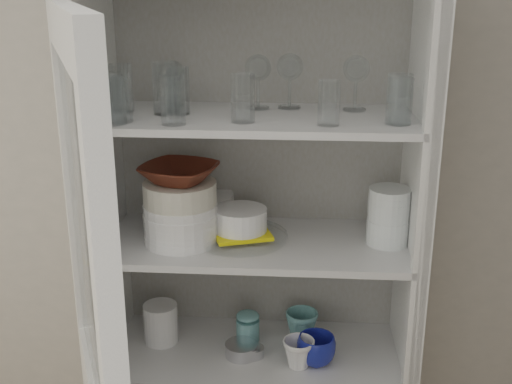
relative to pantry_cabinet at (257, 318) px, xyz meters
The scene contains 30 objects.
wall_back 0.44m from the pantry_cabinet, 140.87° to the left, with size 3.60×0.02×2.60m, color #A9A49A.
pantry_cabinet is the anchor object (origin of this frame).
tumbler_0 0.89m from the pantry_cabinet, 152.45° to the right, with size 0.07×0.07×0.14m, color silver.
tumbler_1 0.90m from the pantry_cabinet, 149.43° to the right, with size 0.07×0.07×0.13m, color silver.
tumbler_2 0.85m from the pantry_cabinet, 134.82° to the right, with size 0.07×0.07×0.14m, color silver.
tumbler_3 0.81m from the pantry_cabinet, 99.62° to the right, with size 0.07×0.07×0.14m, color silver.
tumbler_4 0.83m from the pantry_cabinet, 43.49° to the right, with size 0.06×0.06×0.12m, color silver.
tumbler_5 0.90m from the pantry_cabinet, 22.99° to the right, with size 0.07×0.07×0.14m, color silver.
tumbler_6 0.90m from the pantry_cabinet, 22.67° to the right, with size 0.06×0.06×0.13m, color silver.
tumbler_7 0.89m from the pantry_cabinet, behind, with size 0.07×0.07×0.14m, color silver.
tumbler_8 0.83m from the pantry_cabinet, 162.41° to the right, with size 0.07×0.07×0.14m, color silver.
tumbler_9 0.84m from the pantry_cabinet, 164.18° to the right, with size 0.08×0.08×0.15m, color silver.
goblet_0 0.84m from the pantry_cabinet, behind, with size 0.07×0.07×0.16m, color silver, non-canonical shape.
goblet_1 0.81m from the pantry_cabinet, 90.34° to the left, with size 0.08×0.08×0.18m, color silver, non-canonical shape.
goblet_2 0.82m from the pantry_cabinet, 24.41° to the left, with size 0.08×0.08×0.18m, color silver, non-canonical shape.
goblet_3 0.87m from the pantry_cabinet, ahead, with size 0.08×0.08×0.18m, color silver, non-canonical shape.
plate_stack_front 0.46m from the pantry_cabinet, 155.59° to the right, with size 0.23×0.23×0.13m, color white.
plate_stack_back 0.43m from the pantry_cabinet, 158.46° to the left, with size 0.23×0.23×0.10m, color white.
cream_bowl 0.54m from the pantry_cabinet, 155.59° to the right, with size 0.23×0.23×0.07m, color beige.
terracotta_bowl 0.60m from the pantry_cabinet, 155.59° to the right, with size 0.23×0.23×0.06m, color #491B0F.
glass_platter 0.34m from the pantry_cabinet, 125.97° to the right, with size 0.30×0.30×0.02m, color silver.
yellow_trivet 0.35m from the pantry_cabinet, 125.97° to the right, with size 0.17×0.17×0.01m, color yellow.
white_ramekin 0.39m from the pantry_cabinet, 125.97° to the right, with size 0.17×0.17×0.07m, color white.
grey_bowl_stack 0.58m from the pantry_cabinet, ahead, with size 0.13×0.13×0.18m, color silver.
mug_blue 0.24m from the pantry_cabinet, 34.34° to the right, with size 0.12×0.12×0.10m, color navy.
mug_teal 0.15m from the pantry_cabinet, ahead, with size 0.11×0.11×0.10m, color #26777A.
mug_white 0.22m from the pantry_cabinet, 48.00° to the right, with size 0.10×0.10×0.10m, color white.
teal_jar 0.05m from the pantry_cabinet, 151.51° to the right, with size 0.08×0.08×0.10m.
measuring_cups 0.13m from the pantry_cabinet, 112.16° to the right, with size 0.11×0.11×0.04m, color silver.
white_canister 0.33m from the pantry_cabinet, behind, with size 0.12×0.12×0.14m, color white.
Camera 1 is at (0.34, -0.61, 2.04)m, focal length 45.00 mm.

